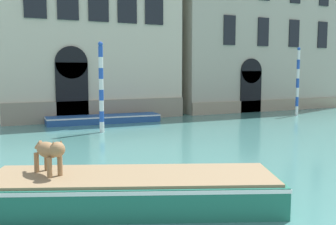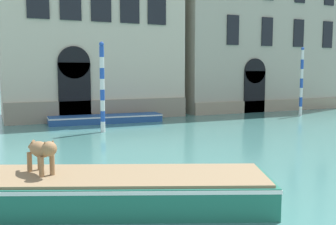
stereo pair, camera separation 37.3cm
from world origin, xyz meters
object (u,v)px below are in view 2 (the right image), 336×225
at_px(boat_foreground, 124,189).
at_px(mooring_pole_0, 102,87).
at_px(boat_moored_near_palazzo, 106,119).
at_px(mooring_pole_1, 301,81).
at_px(dog_on_deck, 42,151).

xyz_separation_m(boat_foreground, mooring_pole_0, (2.34, 10.73, 1.85)).
bearing_deg(boat_moored_near_palazzo, boat_foreground, -100.16).
bearing_deg(mooring_pole_1, boat_moored_near_palazzo, 171.18).
relative_size(dog_on_deck, mooring_pole_1, 0.26).
distance_m(mooring_pole_0, mooring_pole_1, 14.09).
height_order(boat_foreground, dog_on_deck, dog_on_deck).
distance_m(boat_foreground, boat_moored_near_palazzo, 14.52).
bearing_deg(boat_foreground, dog_on_deck, 178.38).
height_order(mooring_pole_0, mooring_pole_1, mooring_pole_1).
height_order(boat_foreground, mooring_pole_0, mooring_pole_0).
bearing_deg(mooring_pole_1, dog_on_deck, -147.87).
xyz_separation_m(boat_foreground, mooring_pole_1, (16.37, 12.10, 1.92)).
xyz_separation_m(boat_foreground, boat_moored_near_palazzo, (3.43, 14.11, -0.16)).
relative_size(boat_moored_near_palazzo, mooring_pole_0, 1.49).
height_order(boat_moored_near_palazzo, mooring_pole_1, mooring_pole_1).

